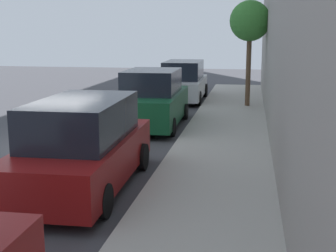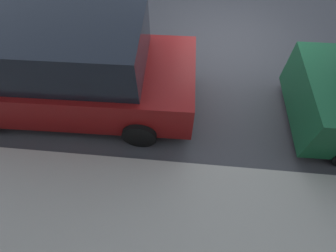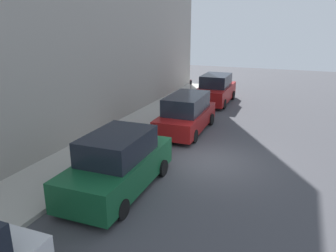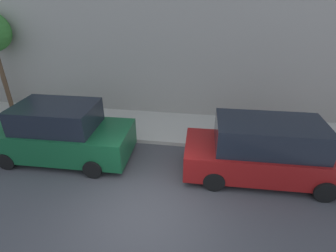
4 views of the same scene
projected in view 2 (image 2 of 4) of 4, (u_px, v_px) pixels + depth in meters
name	position (u px, v px, depth m)	size (l,w,h in m)	color
ground_plane	(229.00, 45.00, 6.69)	(60.00, 60.00, 0.00)	#424247
sidewalk	(241.00, 250.00, 3.95)	(2.67, 32.00, 0.15)	#B2ADA3
parked_minivan_second	(64.00, 69.00, 4.89)	(2.02, 4.94, 1.90)	maroon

